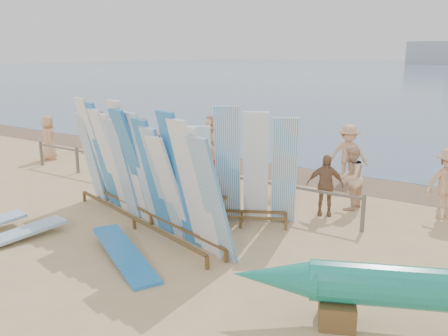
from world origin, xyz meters
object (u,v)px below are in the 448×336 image
Objects in this scene: flat_board_d at (125,260)px; beach_chair_left at (193,177)px; beachgoer_2 at (125,152)px; beachgoer_7 at (287,161)px; flat_board_b at (5,244)px; beachgoer_8 at (350,177)px; beachgoer_extra_0 at (448,184)px; beachgoer_10 at (325,185)px; beachgoer_extra_1 at (101,130)px; beachgoer_11 at (115,130)px; vendor_table at (207,211)px; beachgoer_3 at (165,150)px; main_surfboard_rack at (141,173)px; beachgoer_4 at (179,151)px; beachgoer_6 at (217,155)px; beachgoer_9 at (348,154)px; beachgoer_5 at (212,140)px; beachgoer_1 at (145,141)px; stroller at (204,180)px; beach_chair_right at (227,184)px; side_surfboard_rack at (243,172)px; beachgoer_0 at (49,138)px.

beach_chair_left reaches higher than flat_board_d.
beachgoer_7 reaches higher than beachgoer_2.
beachgoer_8 reaches higher than flat_board_b.
beachgoer_7 is (2.68, 1.12, 0.64)m from beach_chair_left.
beachgoer_extra_0 is at bearing 150.75° from beachgoer_7.
beachgoer_extra_0 is 3.00m from beachgoer_10.
beachgoer_2 is at bearing 128.64° from beachgoer_extra_1.
vendor_table is at bearing -166.76° from beachgoer_11.
vendor_table is at bearing -154.55° from beachgoer_10.
beachgoer_3 is 0.95× the size of beachgoer_extra_1.
main_surfboard_rack is 4.65m from beachgoer_10.
beachgoer_4 is (-1.14, 0.71, 0.57)m from beach_chair_left.
flat_board_b is 7.24m from beachgoer_6.
beachgoer_5 is at bearing 161.87° from beachgoer_9.
beachgoer_7 is 2.31m from beachgoer_10.
beachgoer_1 is 1.03× the size of beachgoer_4.
stroller is at bearing 86.95° from flat_board_b.
main_surfboard_rack is at bearing 64.33° from flat_board_b.
beach_chair_right is at bearing 22.62° from beachgoer_4.
stroller is at bearing -155.32° from beachgoer_9.
beachgoer_1 is at bearing 165.66° from stroller.
beachgoer_extra_0 is 0.96× the size of beachgoer_9.
main_surfboard_rack is 2.39m from side_surfboard_rack.
beachgoer_8 is (-2.27, -0.62, -0.04)m from beachgoer_extra_0.
beachgoer_0 is 5.86m from beachgoer_4.
beachgoer_6 is at bearing -92.74° from beachgoer_8.
beachgoer_10 reaches higher than beach_chair_right.
beachgoer_11 is at bearing 133.19° from flat_board_b.
beachgoer_1 is 8.01m from beachgoer_10.
beachgoer_6 is at bearing 150.91° from beachgoer_extra_1.
flat_board_b is 1.56× the size of beachgoer_8.
beachgoer_extra_1 reaches higher than stroller.
beachgoer_3 is (-1.92, 0.88, 0.50)m from beach_chair_left.
beachgoer_4 is at bearing 154.23° from beach_chair_right.
beachgoer_8 reaches higher than beachgoer_extra_1.
beachgoer_extra_1 is 11.91m from beachgoer_8.
flat_board_d is 1.65× the size of beachgoer_extra_1.
beachgoer_5 is at bearing -137.03° from beachgoer_11.
vendor_table is at bearing -5.22° from beachgoer_4.
beachgoer_3 is 6.79m from beachgoer_8.
side_surfboard_rack is at bearing 22.92° from vendor_table.
stroller is (1.28, 5.62, 0.39)m from flat_board_b.
beachgoer_9 is (10.82, 3.18, 0.08)m from beachgoer_0.
beachgoer_extra_0 reaches higher than flat_board_b.
beachgoer_4 reaches higher than beachgoer_6.
beachgoer_10 is 5.71m from beachgoer_4.
flat_board_b is at bearing -109.22° from main_surfboard_rack.
side_surfboard_rack is 1.82× the size of beachgoer_11.
beachgoer_1 is at bearing -125.21° from beachgoer_0.
beachgoer_6 is at bearing 107.61° from vendor_table.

